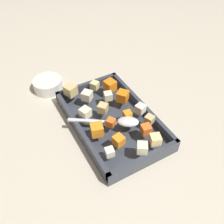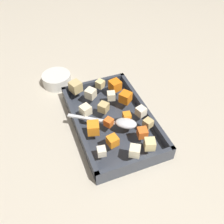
% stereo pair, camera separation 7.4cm
% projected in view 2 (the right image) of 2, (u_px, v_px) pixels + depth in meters
% --- Properties ---
extents(ground_plane, '(4.00, 4.00, 0.00)m').
position_uv_depth(ground_plane, '(108.00, 129.00, 0.77)').
color(ground_plane, '#BCB29E').
extents(baking_dish, '(0.36, 0.22, 0.05)m').
position_uv_depth(baking_dish, '(112.00, 122.00, 0.77)').
color(baking_dish, '#333842').
rests_on(baking_dish, ground_plane).
extents(carrot_chunk_corner_sw, '(0.03, 0.03, 0.02)m').
position_uv_depth(carrot_chunk_corner_sw, '(109.00, 122.00, 0.71)').
color(carrot_chunk_corner_sw, orange).
rests_on(carrot_chunk_corner_sw, baking_dish).
extents(carrot_chunk_rim_edge, '(0.03, 0.03, 0.03)m').
position_uv_depth(carrot_chunk_rim_edge, '(113.00, 141.00, 0.66)').
color(carrot_chunk_rim_edge, orange).
rests_on(carrot_chunk_rim_edge, baking_dish).
extents(carrot_chunk_near_spoon, '(0.04, 0.04, 0.03)m').
position_uv_depth(carrot_chunk_near_spoon, '(125.00, 97.00, 0.78)').
color(carrot_chunk_near_spoon, orange).
rests_on(carrot_chunk_near_spoon, baking_dish).
extents(carrot_chunk_corner_ne, '(0.03, 0.03, 0.03)m').
position_uv_depth(carrot_chunk_corner_ne, '(142.00, 133.00, 0.68)').
color(carrot_chunk_corner_ne, orange).
rests_on(carrot_chunk_corner_ne, baking_dish).
extents(carrot_chunk_front_center, '(0.04, 0.04, 0.03)m').
position_uv_depth(carrot_chunk_front_center, '(93.00, 128.00, 0.69)').
color(carrot_chunk_front_center, orange).
rests_on(carrot_chunk_front_center, baking_dish).
extents(carrot_chunk_heap_top, '(0.02, 0.02, 0.02)m').
position_uv_depth(carrot_chunk_heap_top, '(127.00, 116.00, 0.73)').
color(carrot_chunk_heap_top, orange).
rests_on(carrot_chunk_heap_top, baking_dish).
extents(carrot_chunk_under_handle, '(0.04, 0.04, 0.03)m').
position_uv_depth(carrot_chunk_under_handle, '(115.00, 85.00, 0.82)').
color(carrot_chunk_under_handle, orange).
rests_on(carrot_chunk_under_handle, baking_dish).
extents(potato_chunk_heap_side, '(0.04, 0.04, 0.03)m').
position_uv_depth(potato_chunk_heap_side, '(76.00, 87.00, 0.82)').
color(potato_chunk_heap_side, tan).
rests_on(potato_chunk_heap_side, baking_dish).
extents(potato_chunk_mid_right, '(0.03, 0.03, 0.02)m').
position_uv_depth(potato_chunk_mid_right, '(148.00, 123.00, 0.71)').
color(potato_chunk_mid_right, tan).
rests_on(potato_chunk_mid_right, baking_dish).
extents(potato_chunk_far_right, '(0.03, 0.03, 0.02)m').
position_uv_depth(potato_chunk_far_right, '(100.00, 84.00, 0.83)').
color(potato_chunk_far_right, '#E0CC89').
rests_on(potato_chunk_far_right, baking_dish).
extents(potato_chunk_near_left, '(0.04, 0.04, 0.03)m').
position_uv_depth(potato_chunk_near_left, '(103.00, 107.00, 0.75)').
color(potato_chunk_near_left, tan).
rests_on(potato_chunk_near_left, baking_dish).
extents(potato_chunk_corner_se, '(0.04, 0.04, 0.03)m').
position_uv_depth(potato_chunk_corner_se, '(91.00, 93.00, 0.80)').
color(potato_chunk_corner_se, beige).
rests_on(potato_chunk_corner_se, baking_dish).
extents(potato_chunk_corner_nw, '(0.03, 0.03, 0.03)m').
position_uv_depth(potato_chunk_corner_nw, '(150.00, 144.00, 0.66)').
color(potato_chunk_corner_nw, '#E0CC89').
rests_on(potato_chunk_corner_nw, baking_dish).
extents(potato_chunk_near_right, '(0.04, 0.04, 0.03)m').
position_uv_depth(potato_chunk_near_right, '(135.00, 151.00, 0.64)').
color(potato_chunk_near_right, beige).
rests_on(potato_chunk_near_right, baking_dish).
extents(potato_chunk_center, '(0.04, 0.04, 0.03)m').
position_uv_depth(potato_chunk_center, '(86.00, 110.00, 0.74)').
color(potato_chunk_center, beige).
rests_on(potato_chunk_center, baking_dish).
extents(potato_chunk_far_left, '(0.03, 0.03, 0.02)m').
position_uv_depth(potato_chunk_far_left, '(111.00, 96.00, 0.79)').
color(potato_chunk_far_left, beige).
rests_on(potato_chunk_far_left, baking_dish).
extents(parsnip_chunk_back_center, '(0.03, 0.03, 0.02)m').
position_uv_depth(parsnip_chunk_back_center, '(102.00, 151.00, 0.64)').
color(parsnip_chunk_back_center, silver).
rests_on(parsnip_chunk_back_center, baking_dish).
extents(parsnip_chunk_mid_left, '(0.03, 0.03, 0.03)m').
position_uv_depth(parsnip_chunk_mid_left, '(141.00, 111.00, 0.74)').
color(parsnip_chunk_mid_left, silver).
rests_on(parsnip_chunk_mid_left, baking_dish).
extents(serving_spoon, '(0.14, 0.18, 0.02)m').
position_uv_depth(serving_spoon, '(121.00, 123.00, 0.71)').
color(serving_spoon, silver).
rests_on(serving_spoon, baking_dish).
extents(small_prep_bowl, '(0.10, 0.10, 0.04)m').
position_uv_depth(small_prep_bowl, '(57.00, 79.00, 0.91)').
color(small_prep_bowl, silver).
rests_on(small_prep_bowl, ground_plane).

